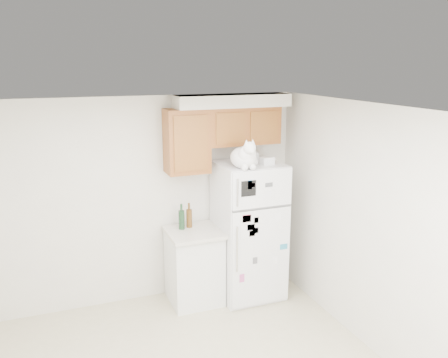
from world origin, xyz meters
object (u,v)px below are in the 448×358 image
base_counter (194,266)px  storage_box_front (267,161)px  storage_box_back (251,156)px  refrigerator (249,230)px  bottle_amber (189,215)px  cat (245,157)px  bottle_green (181,217)px

base_counter → storage_box_front: size_ratio=6.13×
storage_box_back → refrigerator: bearing=-101.7°
refrigerator → storage_box_front: 0.92m
base_counter → storage_box_front: (0.85, -0.21, 1.28)m
storage_box_back → bottle_amber: 1.04m
cat → storage_box_back: cat is taller
cat → bottle_green: bearing=147.8°
refrigerator → storage_box_front: bearing=-41.2°
base_counter → bottle_amber: bottle_amber is taller
cat → bottle_green: size_ratio=1.63×
storage_box_front → bottle_green: storage_box_front is taller
refrigerator → bottle_amber: refrigerator is taller
bottle_amber → storage_box_back: bearing=-3.8°
cat → bottle_green: cat is taller
base_counter → cat: bearing=-30.8°
refrigerator → bottle_green: (-0.81, 0.17, 0.23)m
storage_box_back → storage_box_front: storage_box_back is taller
refrigerator → storage_box_back: bearing=60.8°
storage_box_front → bottle_green: 1.22m
bottle_green → bottle_amber: size_ratio=1.03×
cat → storage_box_back: 0.46m
storage_box_back → storage_box_front: (0.08, -0.28, -0.01)m
refrigerator → bottle_green: 0.86m
base_counter → cat: 1.50m
bottle_green → bottle_amber: bearing=15.9°
refrigerator → bottle_amber: (-0.71, 0.20, 0.22)m
bottle_green → bottle_amber: (0.10, 0.03, -0.00)m
refrigerator → bottle_amber: size_ratio=5.59×
storage_box_front → refrigerator: bearing=132.6°
refrigerator → base_counter: bearing=173.9°
bottle_green → base_counter: bearing=-38.0°
base_counter → refrigerator: bearing=-6.1°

